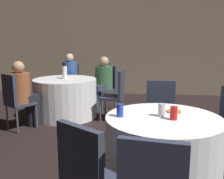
{
  "coord_description": "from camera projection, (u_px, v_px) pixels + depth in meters",
  "views": [
    {
      "loc": [
        -0.2,
        -2.31,
        1.44
      ],
      "look_at": [
        -0.54,
        0.77,
        0.84
      ],
      "focal_mm": 40.0,
      "sensor_mm": 36.0,
      "label": 1
    }
  ],
  "objects": [
    {
      "name": "table_far",
      "position": [
        65.0,
        98.0,
        4.81
      ],
      "size": [
        1.2,
        1.2,
        0.74
      ],
      "color": "white",
      "rests_on": "ground_plane"
    },
    {
      "name": "pizza_plate_near",
      "position": [
        174.0,
        112.0,
        2.48
      ],
      "size": [
        0.25,
        0.25,
        0.02
      ],
      "color": "white",
      "rests_on": "table_near"
    },
    {
      "name": "wall_back",
      "position": [
        147.0,
        43.0,
        6.74
      ],
      "size": [
        16.0,
        0.06,
        2.8
      ],
      "color": "gray",
      "rests_on": "ground_plane"
    },
    {
      "name": "chair_far_northeast",
      "position": [
        108.0,
        83.0,
        5.38
      ],
      "size": [
        0.57,
        0.57,
        0.93
      ],
      "rotation": [
        0.0,
        0.0,
        -3.95
      ],
      "color": "#2D3347",
      "rests_on": "ground_plane"
    },
    {
      "name": "chair_near_north",
      "position": [
        160.0,
        110.0,
        3.31
      ],
      "size": [
        0.42,
        0.43,
        0.93
      ],
      "rotation": [
        0.0,
        0.0,
        -3.19
      ],
      "color": "#2D3347",
      "rests_on": "ground_plane"
    },
    {
      "name": "chair_far_southwest",
      "position": [
        15.0,
        97.0,
        4.03
      ],
      "size": [
        0.56,
        0.56,
        0.93
      ],
      "rotation": [
        0.0,
        0.0,
        -0.62
      ],
      "color": "#2D3347",
      "rests_on": "ground_plane"
    },
    {
      "name": "person_blue_shirt",
      "position": [
        70.0,
        80.0,
        5.6
      ],
      "size": [
        0.37,
        0.5,
        1.18
      ],
      "rotation": [
        0.0,
        0.0,
        -2.97
      ],
      "color": "#282828",
      "rests_on": "ground_plane"
    },
    {
      "name": "chair_far_east",
      "position": [
        117.0,
        91.0,
        4.54
      ],
      "size": [
        0.45,
        0.45,
        0.93
      ],
      "rotation": [
        0.0,
        0.0,
        1.44
      ],
      "color": "#2D3347",
      "rests_on": "ground_plane"
    },
    {
      "name": "person_floral_shirt",
      "position": [
        24.0,
        94.0,
        4.15
      ],
      "size": [
        0.45,
        0.48,
        1.13
      ],
      "rotation": [
        0.0,
        0.0,
        -0.62
      ],
      "color": "black",
      "rests_on": "ground_plane"
    },
    {
      "name": "chair_near_southwest",
      "position": [
        89.0,
        177.0,
        1.66
      ],
      "size": [
        0.56,
        0.56,
        0.93
      ],
      "rotation": [
        0.0,
        0.0,
        -0.61
      ],
      "color": "#2D3347",
      "rests_on": "ground_plane"
    },
    {
      "name": "bottle_far",
      "position": [
        65.0,
        72.0,
        4.76
      ],
      "size": [
        0.09,
        0.09,
        0.24
      ],
      "color": "white",
      "rests_on": "table_far"
    },
    {
      "name": "soda_can_red",
      "position": [
        174.0,
        113.0,
        2.25
      ],
      "size": [
        0.07,
        0.07,
        0.12
      ],
      "color": "red",
      "rests_on": "table_near"
    },
    {
      "name": "chair_far_north",
      "position": [
        71.0,
        81.0,
        5.77
      ],
      "size": [
        0.46,
        0.46,
        0.93
      ],
      "rotation": [
        0.0,
        0.0,
        -2.97
      ],
      "color": "#2D3347",
      "rests_on": "ground_plane"
    },
    {
      "name": "soda_can_blue",
      "position": [
        120.0,
        110.0,
        2.34
      ],
      "size": [
        0.07,
        0.07,
        0.12
      ],
      "color": "#1E38A5",
      "rests_on": "table_near"
    },
    {
      "name": "table_near",
      "position": [
        162.0,
        154.0,
        2.4
      ],
      "size": [
        1.1,
        1.1,
        0.74
      ],
      "color": "silver",
      "rests_on": "ground_plane"
    },
    {
      "name": "soda_can_silver",
      "position": [
        162.0,
        110.0,
        2.35
      ],
      "size": [
        0.07,
        0.07,
        0.12
      ],
      "color": "silver",
      "rests_on": "table_near"
    },
    {
      "name": "person_green_jacket",
      "position": [
        102.0,
        82.0,
        5.28
      ],
      "size": [
        0.51,
        0.5,
        1.13
      ],
      "rotation": [
        0.0,
        0.0,
        -3.95
      ],
      "color": "#33384C",
      "rests_on": "ground_plane"
    }
  ]
}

